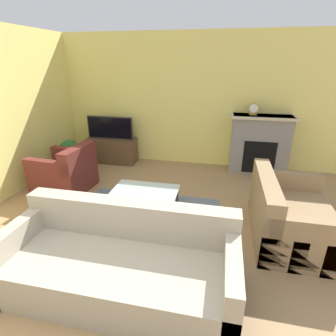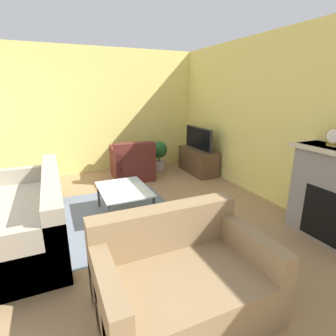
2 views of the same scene
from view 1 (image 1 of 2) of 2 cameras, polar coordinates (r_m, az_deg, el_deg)
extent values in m
cube|color=#EADB72|center=(5.70, 2.90, 14.25)|extent=(8.10, 0.06, 2.70)
cube|color=slate|center=(3.81, -5.89, -12.10)|extent=(2.14, 1.90, 0.00)
cube|color=gray|center=(5.62, 19.27, 4.90)|extent=(1.13, 0.39, 1.17)
cube|color=black|center=(5.50, 19.20, 2.13)|extent=(0.62, 0.01, 0.65)
cube|color=beige|center=(5.46, 20.05, 10.41)|extent=(1.25, 0.45, 0.05)
cube|color=brown|center=(6.07, -12.10, 3.84)|extent=(1.09, 0.43, 0.55)
cube|color=#232328|center=(5.93, -12.50, 8.58)|extent=(1.03, 0.05, 0.48)
cube|color=black|center=(5.91, -12.61, 8.51)|extent=(0.99, 0.01, 0.44)
cube|color=#9E937F|center=(2.82, -10.50, -21.79)|extent=(2.25, 0.94, 0.42)
cube|color=#9E937F|center=(2.83, -8.28, -10.77)|extent=(2.25, 0.20, 0.40)
cube|color=#9E937F|center=(3.23, -28.94, -15.26)|extent=(0.14, 0.94, 0.66)
cube|color=#9E937F|center=(2.59, 13.44, -23.08)|extent=(0.14, 0.94, 0.66)
cube|color=#8C704C|center=(3.81, 25.41, -10.76)|extent=(0.96, 1.38, 0.42)
cube|color=#8C704C|center=(3.53, 20.53, -4.90)|extent=(0.20, 1.38, 0.40)
cube|color=#8C704C|center=(3.25, 28.04, -14.83)|extent=(0.96, 0.14, 0.66)
cube|color=#8C704C|center=(4.28, 24.00, -4.93)|extent=(0.96, 0.14, 0.66)
cube|color=#5B231E|center=(5.03, -21.60, -2.00)|extent=(0.95, 0.89, 0.42)
cube|color=#5B231E|center=(4.69, -18.98, 2.02)|extent=(0.27, 0.83, 0.40)
cube|color=#5B231E|center=(5.23, -19.58, 0.64)|extent=(0.89, 0.21, 0.66)
cube|color=#5B231E|center=(4.75, -24.23, -2.28)|extent=(0.89, 0.21, 0.66)
cylinder|color=#333338|center=(3.75, -12.97, -9.64)|extent=(0.04, 0.04, 0.40)
cylinder|color=#333338|center=(3.51, 0.22, -11.45)|extent=(0.04, 0.04, 0.40)
cylinder|color=#333338|center=(4.24, -9.57, -5.39)|extent=(0.04, 0.04, 0.40)
cylinder|color=#333338|center=(4.03, 2.02, -6.66)|extent=(0.04, 0.04, 0.40)
cube|color=silver|center=(3.75, -5.29, -5.40)|extent=(0.94, 0.70, 0.02)
cylinder|color=beige|center=(5.83, -20.21, 0.33)|extent=(0.27, 0.27, 0.20)
cylinder|color=#4C3823|center=(5.78, -20.41, 1.79)|extent=(0.03, 0.03, 0.12)
sphere|color=#235628|center=(5.71, -20.70, 3.81)|extent=(0.39, 0.39, 0.39)
cube|color=#B79338|center=(5.46, 17.97, 11.09)|extent=(0.14, 0.07, 0.03)
cylinder|color=#B79338|center=(5.44, 18.12, 12.26)|extent=(0.20, 0.07, 0.20)
cylinder|color=white|center=(5.41, 18.15, 12.20)|extent=(0.16, 0.00, 0.16)
camera|label=2|loc=(3.44, 60.26, 5.62)|focal=28.00mm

